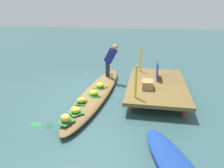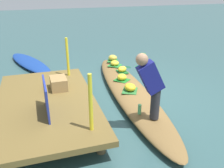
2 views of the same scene
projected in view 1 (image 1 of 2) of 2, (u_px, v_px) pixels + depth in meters
name	position (u px, v px, depth m)	size (l,w,h in m)	color
canal_water	(97.00, 96.00, 6.72)	(40.00, 40.00, 0.00)	#305253
dock_platform	(157.00, 85.00, 6.70)	(3.20, 1.80, 0.39)	brown
vendor_boat	(97.00, 93.00, 6.67)	(4.96, 0.81, 0.23)	brown
leaf_mat_0	(66.00, 121.00, 4.82)	(0.37, 0.30, 0.01)	#26732E
banana_bunch_0	(66.00, 118.00, 4.79)	(0.26, 0.23, 0.18)	gold
leaf_mat_1	(94.00, 95.00, 6.21)	(0.33, 0.29, 0.01)	#1C7124
banana_bunch_1	(94.00, 93.00, 6.18)	(0.23, 0.22, 0.15)	yellow
leaf_mat_2	(82.00, 103.00, 5.74)	(0.35, 0.25, 0.01)	#185925
banana_bunch_2	(81.00, 100.00, 5.71)	(0.25, 0.20, 0.15)	yellow
leaf_mat_3	(100.00, 87.00, 6.79)	(0.38, 0.31, 0.01)	#2C6E32
banana_bunch_3	(100.00, 85.00, 6.76)	(0.27, 0.24, 0.16)	gold
leaf_mat_4	(76.00, 112.00, 5.22)	(0.34, 0.31, 0.01)	#2A8236
banana_bunch_4	(76.00, 110.00, 5.19)	(0.24, 0.24, 0.15)	yellow
vendor_person	(110.00, 58.00, 7.62)	(0.21, 0.51, 1.20)	#28282D
water_bottle	(112.00, 75.00, 7.63)	(0.06, 0.06, 0.19)	#57AF63
market_banner	(157.00, 70.00, 7.04)	(0.76, 0.03, 0.57)	navy
railing_post_west	(140.00, 60.00, 7.72)	(0.06, 0.06, 0.90)	yellow
railing_post_east	(136.00, 82.00, 5.51)	(0.06, 0.06, 0.90)	yellow
produce_crate	(148.00, 84.00, 6.25)	(0.44, 0.32, 0.24)	olive
drifting_plant_0	(36.00, 124.00, 5.14)	(0.30, 0.19, 0.01)	#197F29
drifting_plant_1	(49.00, 126.00, 5.04)	(0.25, 0.18, 0.01)	#194E36
drifting_plant_2	(86.00, 73.00, 8.93)	(0.18, 0.19, 0.01)	#1E8927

